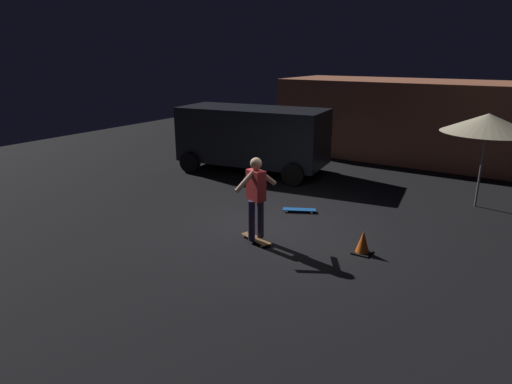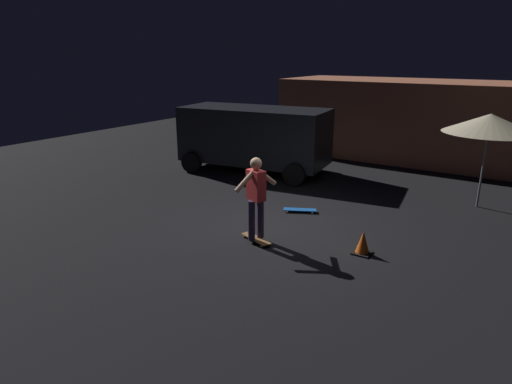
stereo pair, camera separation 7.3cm
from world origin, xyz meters
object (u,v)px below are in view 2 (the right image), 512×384
at_px(patio_umbrella, 490,123).
at_px(skateboard_ridden, 256,239).
at_px(parked_van, 254,136).
at_px(skater, 256,193).
at_px(traffic_cone, 363,243).
at_px(skateboard_spare, 300,210).

distance_m(patio_umbrella, skateboard_ridden, 6.23).
bearing_deg(parked_van, patio_umbrella, 0.99).
distance_m(skateboard_ridden, skater, 0.98).
xyz_separation_m(skater, traffic_cone, (2.00, 0.63, -0.83)).
relative_size(parked_van, skateboard_ridden, 6.02).
xyz_separation_m(parked_van, skater, (3.13, -4.67, -0.12)).
bearing_deg(patio_umbrella, skateboard_ridden, -125.64).
bearing_deg(skateboard_ridden, patio_umbrella, 54.36).
relative_size(skateboard_ridden, skater, 0.48).
height_order(patio_umbrella, skateboard_spare, patio_umbrella).
bearing_deg(patio_umbrella, skater, -125.64).
height_order(skateboard_spare, traffic_cone, traffic_cone).
bearing_deg(traffic_cone, skater, -162.53).
bearing_deg(skater, traffic_cone, 17.47).
xyz_separation_m(parked_van, traffic_cone, (5.14, -4.04, -0.95)).
relative_size(skateboard_ridden, skateboard_spare, 1.02).
relative_size(skateboard_spare, skater, 0.47).
distance_m(skateboard_spare, skater, 2.25).
height_order(skateboard_ridden, traffic_cone, traffic_cone).
xyz_separation_m(skateboard_ridden, skateboard_spare, (-0.07, 2.03, 0.00)).
height_order(parked_van, patio_umbrella, patio_umbrella).
bearing_deg(parked_van, traffic_cone, -38.21).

